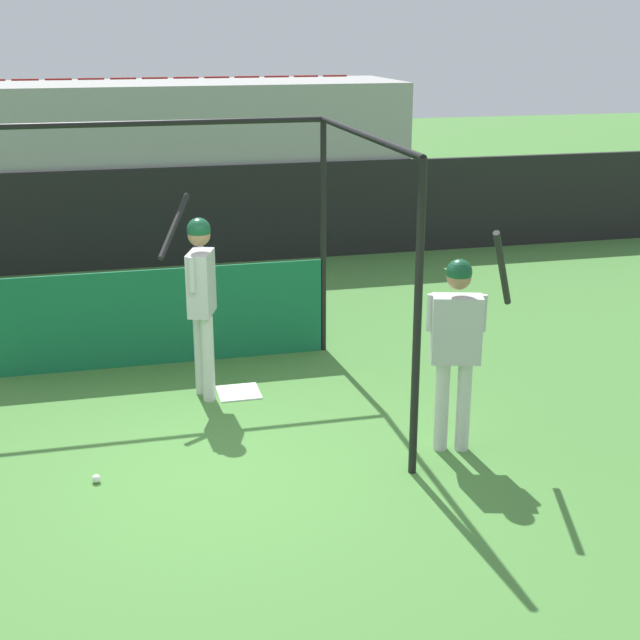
{
  "coord_description": "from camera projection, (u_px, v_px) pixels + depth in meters",
  "views": [
    {
      "loc": [
        -0.77,
        -6.96,
        3.7
      ],
      "look_at": [
        1.15,
        0.87,
        1.05
      ],
      "focal_mm": 50.0,
      "sensor_mm": 36.0,
      "label": 1
    }
  ],
  "objects": [
    {
      "name": "batting_cage",
      "position": [
        163.0,
        280.0,
        9.44
      ],
      "size": [
        3.86,
        3.29,
        2.77
      ],
      "color": "black",
      "rests_on": "ground"
    },
    {
      "name": "player_waiting",
      "position": [
        457.0,
        337.0,
        7.89
      ],
      "size": [
        0.81,
        0.51,
        2.11
      ],
      "rotation": [
        0.0,
        0.0,
        -0.28
      ],
      "color": "silver",
      "rests_on": "ground"
    },
    {
      "name": "bleacher_section",
      "position": [
        147.0,
        167.0,
        15.26
      ],
      "size": [
        8.7,
        2.4,
        2.87
      ],
      "color": "#9E9E99",
      "rests_on": "ground"
    },
    {
      "name": "baseball",
      "position": [
        96.0,
        479.0,
        7.61
      ],
      "size": [
        0.07,
        0.07,
        0.07
      ],
      "color": "white",
      "rests_on": "ground"
    },
    {
      "name": "home_plate",
      "position": [
        239.0,
        392.0,
        9.48
      ],
      "size": [
        0.44,
        0.44,
        0.02
      ],
      "color": "white",
      "rests_on": "ground"
    },
    {
      "name": "outfield_wall",
      "position": [
        154.0,
        218.0,
        14.29
      ],
      "size": [
        24.0,
        0.12,
        1.59
      ],
      "color": "black",
      "rests_on": "ground"
    },
    {
      "name": "player_batter",
      "position": [
        201.0,
        289.0,
        9.05
      ],
      "size": [
        0.6,
        0.93,
        2.05
      ],
      "rotation": [
        0.0,
        0.0,
        1.24
      ],
      "color": "silver",
      "rests_on": "ground"
    },
    {
      "name": "ground_plane",
      "position": [
        216.0,
        475.0,
        7.75
      ],
      "size": [
        60.0,
        60.0,
        0.0
      ],
      "primitive_type": "plane",
      "color": "#477F38"
    }
  ]
}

